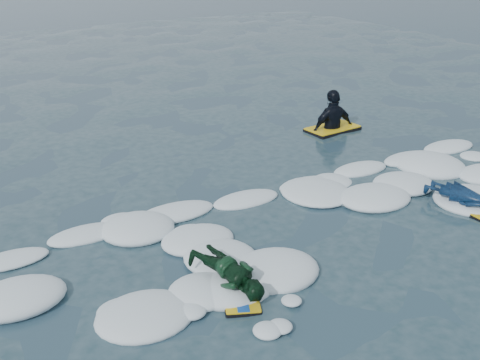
% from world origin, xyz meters
% --- Properties ---
extents(ground, '(120.00, 120.00, 0.00)m').
position_xyz_m(ground, '(0.00, 0.00, 0.00)').
color(ground, '#1A273E').
rests_on(ground, ground).
extents(foam_band, '(12.00, 3.10, 0.30)m').
position_xyz_m(foam_band, '(0.00, 1.03, 0.00)').
color(foam_band, white).
rests_on(foam_band, ground).
extents(prone_woman_unit, '(0.96, 1.51, 0.36)m').
position_xyz_m(prone_woman_unit, '(2.91, -0.51, 0.19)').
color(prone_woman_unit, black).
rests_on(prone_woman_unit, ground).
extents(prone_child_unit, '(0.69, 1.22, 0.44)m').
position_xyz_m(prone_child_unit, '(-1.36, -0.57, 0.22)').
color(prone_child_unit, black).
rests_on(prone_child_unit, ground).
extents(waiting_rider_unit, '(1.22, 0.74, 1.75)m').
position_xyz_m(waiting_rider_unit, '(3.54, 3.68, 0.03)').
color(waiting_rider_unit, black).
rests_on(waiting_rider_unit, ground).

